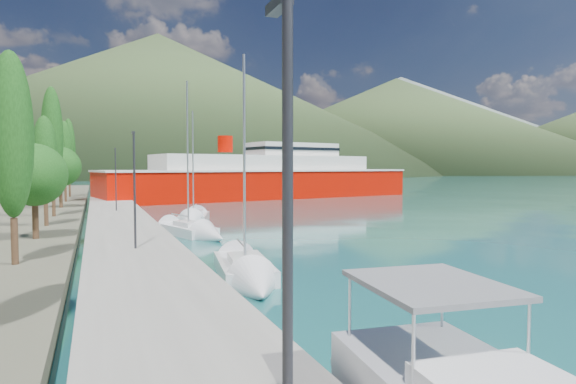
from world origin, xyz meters
name	(u,v)px	position (x,y,z in m)	size (l,w,h in m)	color
ground	(139,186)	(0.00, 120.00, 0.00)	(1400.00, 1400.00, 0.00)	#1B5B5C
quay	(122,227)	(-9.00, 26.00, 0.40)	(5.00, 88.00, 0.80)	gray
hills_far	(214,112)	(138.59, 618.73, 77.39)	(1480.00, 900.00, 180.00)	slate
hills_near	(235,113)	(98.04, 372.50, 49.18)	(1010.00, 520.00, 115.00)	#384D29
tree_row	(52,156)	(-14.25, 32.74, 5.92)	(4.23, 64.55, 11.30)	#47301E
lamp_posts	(133,185)	(-9.00, 13.56, 4.08)	(0.15, 44.88, 6.06)	#2D2D33
sailboat_near	(250,278)	(-4.85, 6.30, 0.30)	(3.32, 7.85, 10.92)	silver
sailboat_mid	(199,233)	(-4.04, 20.94, 0.30)	(4.56, 8.73, 12.16)	silver
sailboat_far	(192,220)	(-3.02, 29.16, 0.31)	(4.48, 7.84, 10.99)	silver
ferry	(267,179)	(15.01, 60.42, 3.13)	(52.91, 20.51, 10.28)	#C30C00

